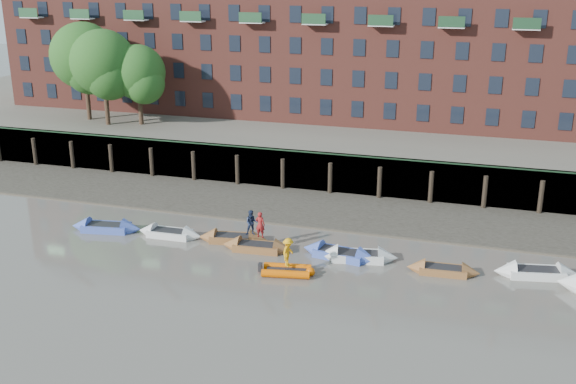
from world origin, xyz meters
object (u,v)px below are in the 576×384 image
at_px(rowboat_4, 340,254).
at_px(rowboat_6, 443,270).
at_px(rowboat_5, 358,256).
at_px(person_rib_crew, 288,252).
at_px(rib_tender, 289,271).
at_px(rowboat_3, 257,247).
at_px(person_rower_b, 252,223).
at_px(rowboat_1, 170,233).
at_px(rowboat_2, 233,238).
at_px(rowboat_7, 536,273).
at_px(rowboat_0, 106,227).
at_px(person_rower_a, 260,225).

relative_size(rowboat_4, rowboat_6, 1.18).
relative_size(rowboat_5, person_rib_crew, 2.93).
relative_size(rib_tender, person_rib_crew, 1.82).
xyz_separation_m(rowboat_6, person_rib_crew, (-8.84, -2.77, 1.17)).
relative_size(rowboat_3, person_rower_b, 2.84).
distance_m(rowboat_1, rowboat_2, 4.45).
distance_m(rowboat_6, rowboat_7, 5.44).
distance_m(rowboat_3, rowboat_5, 6.52).
relative_size(rowboat_2, rowboat_6, 1.10).
bearing_deg(rowboat_0, person_rib_crew, -20.87).
bearing_deg(rowboat_6, person_rower_b, 175.27).
relative_size(rib_tender, person_rower_b, 1.91).
xyz_separation_m(rowboat_0, person_rib_crew, (14.14, -2.89, 1.13)).
bearing_deg(rib_tender, rowboat_7, 5.69).
height_order(rowboat_1, rowboat_2, rowboat_2).
height_order(rowboat_4, person_rower_b, person_rower_b).
bearing_deg(rowboat_5, rib_tender, -147.46).
relative_size(person_rower_a, person_rower_b, 1.03).
relative_size(rowboat_0, person_rib_crew, 2.91).
relative_size(rowboat_3, rowboat_4, 0.92).
bearing_deg(rib_tender, rowboat_6, 7.57).
height_order(rowboat_4, rowboat_5, rowboat_4).
distance_m(rowboat_2, rowboat_6, 13.87).
bearing_deg(rowboat_5, rowboat_2, 166.52).
height_order(rowboat_3, rowboat_6, rowboat_3).
bearing_deg(rowboat_5, rowboat_4, 170.32).
relative_size(rowboat_4, rowboat_5, 1.00).
relative_size(rowboat_5, rowboat_6, 1.18).
bearing_deg(person_rib_crew, rowboat_2, 59.40).
relative_size(rowboat_3, rowboat_5, 0.92).
bearing_deg(person_rower_b, rowboat_5, -18.56).
bearing_deg(rowboat_3, rowboat_4, 0.50).
xyz_separation_m(rowboat_2, rowboat_5, (8.56, -0.45, 0.02)).
relative_size(rowboat_1, rowboat_2, 0.96).
xyz_separation_m(rowboat_2, rowboat_6, (13.84, -0.89, -0.02)).
height_order(rowboat_3, rowboat_5, rowboat_5).
height_order(rowboat_5, person_rib_crew, person_rib_crew).
bearing_deg(rowboat_4, person_rower_a, -166.98).
bearing_deg(rib_tender, person_rower_b, 127.85).
height_order(rowboat_6, person_rib_crew, person_rib_crew).
xyz_separation_m(rowboat_6, person_rower_a, (-11.60, 0.07, 1.56)).
relative_size(rowboat_1, rowboat_6, 1.06).
height_order(rowboat_1, rowboat_3, rowboat_3).
bearing_deg(rowboat_0, rowboat_6, -9.63).
height_order(rowboat_6, rib_tender, rowboat_6).
distance_m(person_rower_a, person_rower_b, 0.69).
bearing_deg(rowboat_1, rib_tender, -20.75).
bearing_deg(person_rib_crew, person_rower_b, 53.91).
height_order(rowboat_4, rib_tender, rowboat_4).
bearing_deg(rowboat_0, rowboat_1, -5.18).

